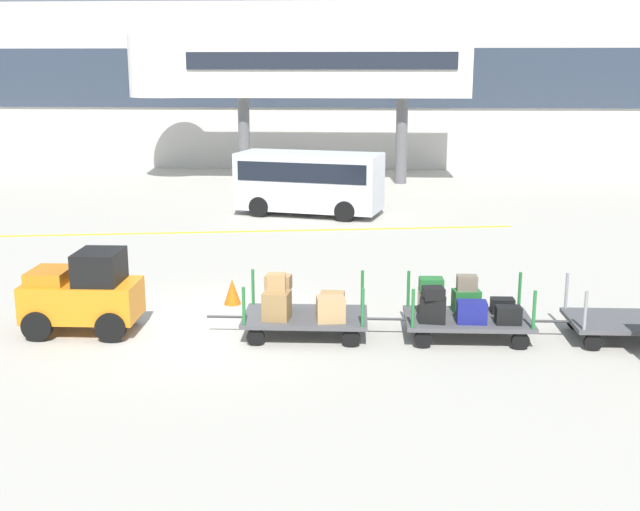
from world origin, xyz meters
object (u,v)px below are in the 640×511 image
at_px(baggage_cart_middle, 463,310).
at_px(shuttle_van, 309,179).
at_px(baggage_cart_tail, 632,322).
at_px(baggage_tug, 84,294).
at_px(baggage_cart_lead, 301,308).
at_px(safety_cone_near, 232,292).

relative_size(baggage_cart_middle, shuttle_van, 0.59).
distance_m(baggage_cart_middle, baggage_cart_tail, 3.09).
height_order(baggage_tug, baggage_cart_middle, baggage_tug).
distance_m(baggage_cart_lead, safety_cone_near, 2.55).
distance_m(baggage_tug, shuttle_van, 13.08).
bearing_deg(baggage_cart_lead, baggage_cart_middle, 1.32).
relative_size(baggage_tug, baggage_cart_tail, 0.70).
distance_m(baggage_tug, baggage_cart_tail, 10.17).
bearing_deg(baggage_cart_tail, baggage_cart_lead, -179.03).
bearing_deg(safety_cone_near, baggage_cart_tail, -13.50).
bearing_deg(baggage_cart_tail, safety_cone_near, 166.50).
bearing_deg(baggage_cart_tail, baggage_cart_middle, -179.36).
bearing_deg(baggage_cart_lead, baggage_cart_tail, 0.97).
height_order(baggage_tug, safety_cone_near, baggage_tug).
height_order(baggage_tug, baggage_cart_tail, baggage_tug).
bearing_deg(shuttle_van, safety_cone_near, -94.63).
distance_m(baggage_cart_lead, shuttle_van, 12.65).
xyz_separation_m(baggage_tug, safety_cone_near, (2.46, 1.99, -0.48)).
relative_size(baggage_cart_lead, baggage_cart_tail, 1.00).
height_order(baggage_cart_lead, shuttle_van, shuttle_van).
height_order(baggage_cart_lead, baggage_cart_middle, baggage_cart_lead).
height_order(baggage_tug, baggage_cart_lead, baggage_tug).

